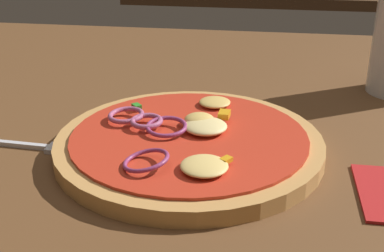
% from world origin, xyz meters
% --- Properties ---
extents(dining_table, '(1.14, 1.03, 0.03)m').
position_xyz_m(dining_table, '(0.00, 0.00, 0.01)').
color(dining_table, brown).
rests_on(dining_table, ground).
extents(pizza, '(0.27, 0.27, 0.03)m').
position_xyz_m(pizza, '(-0.03, -0.01, 0.04)').
color(pizza, tan).
rests_on(pizza, dining_table).
extents(fork, '(0.19, 0.02, 0.01)m').
position_xyz_m(fork, '(-0.21, -0.03, 0.03)').
color(fork, silver).
rests_on(fork, dining_table).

